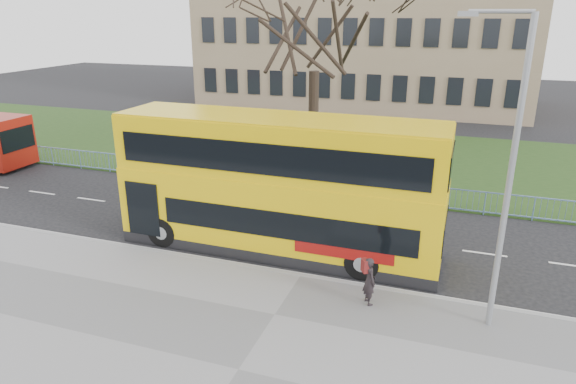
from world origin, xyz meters
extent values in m
plane|color=black|center=(0.00, 0.00, 0.00)|extent=(120.00, 120.00, 0.00)
cube|color=slate|center=(0.00, -6.75, 0.06)|extent=(80.00, 10.50, 0.12)
cube|color=gray|center=(0.00, -1.55, 0.07)|extent=(80.00, 0.20, 0.14)
cube|color=#1E3A15|center=(0.00, 14.30, 0.04)|extent=(80.00, 15.40, 0.08)
cube|color=#90785B|center=(-5.00, 35.00, 7.00)|extent=(30.00, 15.00, 14.00)
cube|color=yellow|center=(-1.53, 0.40, 1.54)|extent=(12.06, 2.95, 2.24)
cube|color=yellow|center=(-1.53, 0.40, 2.85)|extent=(12.06, 2.95, 0.39)
cube|color=yellow|center=(-1.53, 0.40, 4.04)|extent=(12.00, 2.89, 2.01)
cube|color=black|center=(-0.85, -1.05, 1.62)|extent=(9.29, 0.10, 0.98)
cube|color=black|center=(-1.54, -1.02, 3.94)|extent=(11.08, 0.12, 1.09)
cylinder|color=black|center=(-5.84, -0.87, 0.60)|extent=(1.20, 0.33, 1.19)
cylinder|color=black|center=(1.96, -0.92, 0.60)|extent=(1.20, 0.33, 1.19)
imported|color=black|center=(2.51, -2.59, 0.89)|extent=(0.62, 0.67, 1.54)
cylinder|color=gray|center=(6.00, -2.56, 4.38)|extent=(0.17, 0.17, 8.52)
cylinder|color=gray|center=(5.26, -2.51, 8.64)|extent=(1.50, 0.22, 0.11)
cube|color=gray|center=(4.51, -2.45, 8.59)|extent=(0.49, 0.23, 0.13)
camera|label=1|loc=(4.67, -16.45, 8.66)|focal=32.00mm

